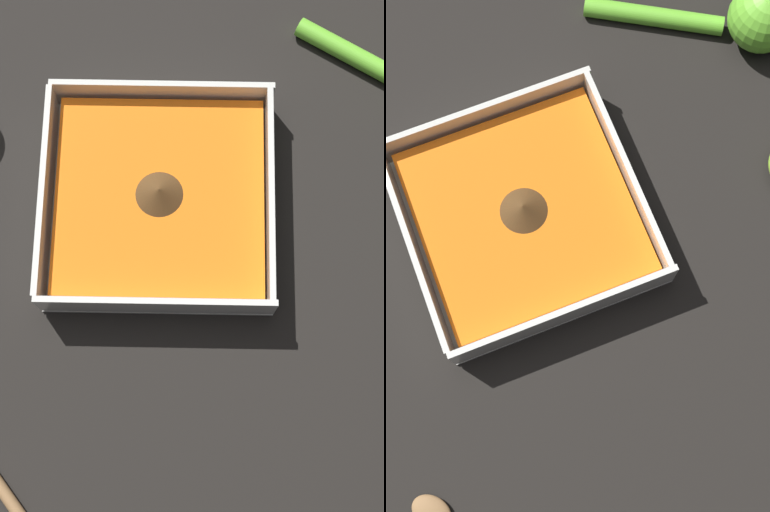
# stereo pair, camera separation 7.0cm
# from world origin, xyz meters

# --- Properties ---
(ground_plane) EXTENTS (4.00, 4.00, 0.00)m
(ground_plane) POSITION_xyz_m (0.00, 0.00, 0.00)
(ground_plane) COLOR black
(square_dish) EXTENTS (0.23, 0.23, 0.05)m
(square_dish) POSITION_xyz_m (0.00, 0.05, 0.02)
(square_dish) COLOR silver
(square_dish) RESTS_ON ground_plane
(wooden_spoon) EXTENTS (0.16, 0.19, 0.01)m
(wooden_spoon) POSITION_xyz_m (0.13, 0.35, 0.01)
(wooden_spoon) COLOR olive
(wooden_spoon) RESTS_ON ground_plane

